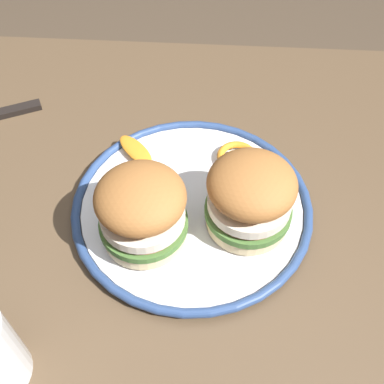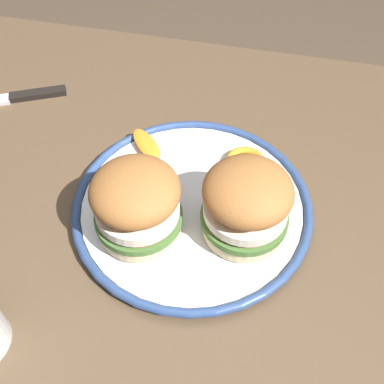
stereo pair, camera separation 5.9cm
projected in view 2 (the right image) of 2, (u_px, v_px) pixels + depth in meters
dining_table at (212, 270)px, 0.71m from camera, size 1.33×0.81×0.75m
dinner_plate at (192, 206)px, 0.64m from camera, size 0.32×0.32×0.02m
sandwich_half_left at (246, 205)px, 0.57m from camera, size 0.13×0.13×0.10m
sandwich_half_right at (137, 203)px, 0.57m from camera, size 0.14×0.14×0.10m
orange_peel_curled at (245, 162)px, 0.67m from camera, size 0.08×0.08×0.01m
orange_peel_strip_long at (147, 144)px, 0.70m from camera, size 0.07×0.07×0.01m
table_knife at (8, 99)px, 0.79m from camera, size 0.21×0.11×0.01m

